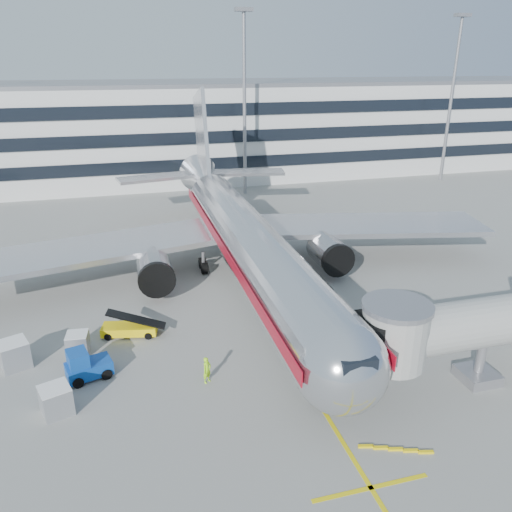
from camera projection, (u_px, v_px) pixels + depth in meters
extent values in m
plane|color=gray|center=(280.00, 339.00, 36.21)|extent=(180.00, 180.00, 0.00)
cube|color=yellow|center=(246.00, 284.00, 45.18)|extent=(0.25, 70.00, 0.01)
cube|color=yellow|center=(371.00, 488.00, 23.65)|extent=(6.00, 0.25, 0.01)
cylinder|color=silver|center=(252.00, 248.00, 41.85)|extent=(5.00, 36.00, 5.00)
sphere|color=silver|center=(341.00, 366.00, 25.70)|extent=(5.00, 5.00, 5.00)
cone|color=silver|center=(204.00, 181.00, 62.26)|extent=(5.00, 10.00, 5.00)
cube|color=black|center=(356.00, 364.00, 23.94)|extent=(1.80, 1.20, 0.90)
cube|color=#B7B7BC|center=(362.00, 225.00, 50.27)|extent=(24.95, 12.07, 0.50)
cube|color=#B7B7BC|center=(93.00, 249.00, 43.87)|extent=(24.95, 12.07, 0.50)
cylinder|color=#99999E|center=(329.00, 253.00, 46.34)|extent=(3.00, 4.20, 3.00)
cylinder|color=#99999E|center=(155.00, 271.00, 42.40)|extent=(3.00, 4.20, 3.00)
cylinder|color=black|center=(338.00, 261.00, 44.55)|extent=(3.10, 0.50, 3.10)
cylinder|color=black|center=(157.00, 280.00, 40.61)|extent=(3.10, 0.50, 3.10)
cube|color=#B7B7BC|center=(202.00, 145.00, 61.10)|extent=(0.45, 9.39, 13.72)
cube|color=#B7B7BC|center=(245.00, 172.00, 64.29)|extent=(10.41, 4.94, 0.35)
cube|color=#B7B7BC|center=(159.00, 177.00, 61.58)|extent=(10.41, 4.94, 0.35)
cylinder|color=gray|center=(323.00, 396.00, 28.70)|extent=(0.24, 0.24, 1.80)
cylinder|color=black|center=(323.00, 402.00, 28.87)|extent=(0.35, 0.90, 0.90)
cylinder|color=gray|center=(267.00, 255.00, 49.19)|extent=(0.30, 0.30, 2.00)
cylinder|color=gray|center=(203.00, 261.00, 47.61)|extent=(0.30, 0.30, 2.00)
cube|color=#9F0B1C|center=(280.00, 242.00, 42.36)|extent=(0.06, 38.00, 0.90)
cube|color=#9F0B1C|center=(222.00, 247.00, 41.12)|extent=(0.06, 38.00, 0.90)
cylinder|color=#A8A8A3|center=(488.00, 322.00, 30.08)|extent=(13.00, 3.00, 3.00)
cylinder|color=#A8A8A3|center=(394.00, 336.00, 28.52)|extent=(3.80, 3.80, 3.40)
cylinder|color=gray|center=(398.00, 306.00, 27.83)|extent=(4.00, 4.00, 0.30)
cube|color=black|center=(374.00, 339.00, 28.20)|extent=(1.40, 2.60, 2.60)
cylinder|color=gray|center=(480.00, 358.00, 31.03)|extent=(0.56, 0.56, 3.20)
cube|color=gray|center=(477.00, 375.00, 31.49)|extent=(2.20, 2.20, 0.70)
cylinder|color=black|center=(465.00, 378.00, 31.27)|extent=(0.35, 0.70, 0.70)
cylinder|color=black|center=(489.00, 373.00, 31.71)|extent=(0.35, 0.70, 0.70)
cube|color=silver|center=(177.00, 131.00, 85.49)|extent=(150.00, 24.00, 15.00)
cube|color=black|center=(188.00, 165.00, 75.92)|extent=(150.00, 0.30, 1.80)
cube|color=black|center=(187.00, 138.00, 74.45)|extent=(150.00, 0.30, 1.80)
cube|color=black|center=(185.00, 111.00, 72.99)|extent=(150.00, 0.30, 1.80)
cube|color=gray|center=(174.00, 83.00, 82.63)|extent=(150.00, 24.00, 0.60)
cylinder|color=gray|center=(245.00, 108.00, 71.27)|extent=(0.50, 0.50, 25.00)
cube|color=gray|center=(244.00, 9.00, 66.62)|extent=(2.40, 1.20, 0.50)
cylinder|color=gray|center=(451.00, 103.00, 79.64)|extent=(0.50, 0.50, 25.00)
cube|color=gray|center=(463.00, 15.00, 74.98)|extent=(2.40, 1.20, 0.50)
cube|color=yellow|center=(130.00, 329.00, 36.62)|extent=(4.19, 2.27, 0.63)
cube|color=black|center=(129.00, 319.00, 36.32)|extent=(4.29, 1.87, 1.38)
cylinder|color=black|center=(112.00, 328.00, 37.22)|extent=(0.58, 0.36, 0.54)
cylinder|color=black|center=(108.00, 337.00, 36.05)|extent=(0.58, 0.36, 0.54)
cylinder|color=black|center=(151.00, 327.00, 37.35)|extent=(0.58, 0.36, 0.54)
cylinder|color=black|center=(148.00, 336.00, 36.18)|extent=(0.58, 0.36, 0.54)
cube|color=#0D4099|center=(89.00, 368.00, 31.69)|extent=(3.07, 2.24, 0.88)
cube|color=#0D4099|center=(78.00, 359.00, 31.09)|extent=(1.53, 1.73, 1.08)
cube|color=black|center=(77.00, 355.00, 30.97)|extent=(1.38, 1.52, 0.10)
cylinder|color=black|center=(73.00, 371.00, 31.97)|extent=(0.74, 0.47, 0.69)
cylinder|color=black|center=(78.00, 383.00, 30.79)|extent=(0.74, 0.47, 0.69)
cylinder|color=black|center=(101.00, 363.00, 32.81)|extent=(0.74, 0.47, 0.69)
cylinder|color=black|center=(107.00, 374.00, 31.63)|extent=(0.74, 0.47, 0.69)
cube|color=#A7A9AE|center=(14.00, 355.00, 32.73)|extent=(2.25, 2.25, 1.78)
cube|color=white|center=(12.00, 342.00, 32.40)|extent=(2.25, 2.25, 0.07)
cube|color=#A7A9AE|center=(78.00, 344.00, 34.27)|extent=(1.55, 1.55, 1.47)
cube|color=white|center=(77.00, 334.00, 34.00)|extent=(1.55, 1.55, 0.05)
cube|color=#A7A9AE|center=(56.00, 401.00, 28.39)|extent=(2.05, 2.05, 1.66)
cube|color=white|center=(54.00, 388.00, 28.08)|extent=(2.05, 2.05, 0.06)
imported|color=#A6F81A|center=(207.00, 370.00, 31.12)|extent=(0.76, 0.73, 1.76)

